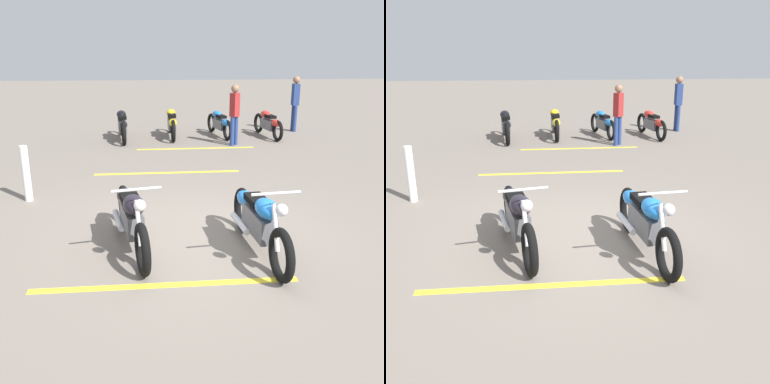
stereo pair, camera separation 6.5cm
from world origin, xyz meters
TOP-DOWN VIEW (x-y plane):
  - ground_plane at (0.00, 0.00)m, footprint 60.00×60.00m
  - motorcycle_bright_foreground at (-0.49, -0.85)m, footprint 2.23×0.64m
  - motorcycle_dark_foreground at (-0.22, 0.88)m, footprint 2.20×0.76m
  - motorcycle_row_far_left at (7.27, -2.88)m, footprint 2.03×0.49m
  - motorcycle_row_left at (7.49, -1.41)m, footprint 1.96×0.56m
  - motorcycle_row_center at (7.42, 0.07)m, footprint 2.18×0.29m
  - motorcycle_row_right at (7.13, 1.53)m, footprint 2.22×0.43m
  - bystander_near_row at (6.21, -1.64)m, footprint 0.30×0.30m
  - bystander_secondary at (8.17, -3.93)m, footprint 0.29×0.23m
  - bollard_post at (1.86, 2.86)m, footprint 0.14×0.14m
  - parking_stripe_near at (-1.34, 0.43)m, footprint 0.18×3.20m
  - parking_stripe_mid at (3.51, 0.30)m, footprint 0.18×3.20m
  - parking_stripe_far at (5.87, -0.53)m, footprint 0.18×3.20m

SIDE VIEW (x-z plane):
  - ground_plane at x=0.00m, z-range 0.00..0.00m
  - parking_stripe_near at x=-1.34m, z-range 0.00..0.01m
  - parking_stripe_mid at x=3.51m, z-range 0.00..0.01m
  - parking_stripe_far at x=5.87m, z-range 0.00..0.01m
  - motorcycle_row_left at x=7.49m, z-range 0.03..0.79m
  - motorcycle_row_far_left at x=7.27m, z-range 0.04..0.81m
  - motorcycle_row_center at x=7.42m, z-range 0.04..0.86m
  - motorcycle_row_right at x=7.13m, z-range 0.04..0.88m
  - motorcycle_bright_foreground at x=-0.49m, z-range -0.06..0.98m
  - motorcycle_dark_foreground at x=-0.22m, z-range -0.06..0.98m
  - bollard_post at x=1.86m, z-range 0.00..1.02m
  - bystander_near_row at x=6.21m, z-range 0.10..1.77m
  - bystander_secondary at x=8.17m, z-range 0.10..1.85m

